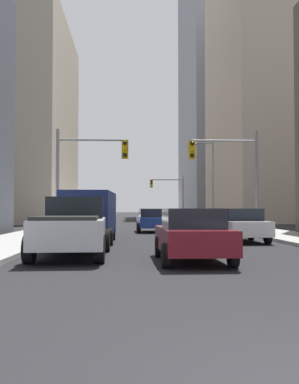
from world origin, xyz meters
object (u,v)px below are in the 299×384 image
sedan_white (240,225)px  traffic_signal_near_left (89,164)px  pickup_truck_silver (73,227)px  cargo_van_navy (90,214)px  sedan_maroon (192,235)px  traffic_signal_far_right (169,190)px  traffic_signal_near_right (227,164)px  sedan_blue (152,220)px

sedan_white → traffic_signal_near_left: (-7.36, 5.04, 3.28)m
pickup_truck_silver → cargo_van_navy: bearing=89.6°
sedan_maroon → traffic_signal_far_right: (3.54, 47.80, 3.31)m
sedan_white → traffic_signal_far_right: 40.20m
traffic_signal_near_right → traffic_signal_near_left: bearing=180.0°
sedan_white → traffic_signal_far_right: traffic_signal_far_right is taller
sedan_maroon → sedan_white: (3.30, 7.74, 0.00)m
pickup_truck_silver → traffic_signal_far_right: 46.83m
sedan_white → traffic_signal_near_right: size_ratio=0.71×
traffic_signal_far_right → sedan_maroon: bearing=-94.2°
sedan_maroon → sedan_blue: (-0.29, 16.69, 0.00)m
traffic_signal_near_right → sedan_blue: bearing=136.3°
cargo_van_navy → sedan_white: cargo_van_navy is taller
sedan_white → sedan_blue: same height
cargo_van_navy → traffic_signal_far_right: 40.91m
pickup_truck_silver → traffic_signal_near_right: traffic_signal_near_right is taller
sedan_blue → traffic_signal_near_right: traffic_signal_near_right is taller
sedan_white → sedan_blue: 9.64m
cargo_van_navy → traffic_signal_far_right: bearing=80.0°
pickup_truck_silver → traffic_signal_far_right: bearing=81.2°
sedan_maroon → pickup_truck_silver: bearing=155.6°
pickup_truck_silver → cargo_van_navy: size_ratio=1.04×
cargo_van_navy → sedan_white: (6.83, 0.14, -0.52)m
pickup_truck_silver → traffic_signal_near_right: bearing=56.6°
pickup_truck_silver → sedan_white: size_ratio=1.29×
pickup_truck_silver → cargo_van_navy: (0.04, 5.99, 0.35)m
sedan_maroon → traffic_signal_near_right: size_ratio=0.70×
sedan_blue → traffic_signal_near_left: bearing=-134.0°
cargo_van_navy → pickup_truck_silver: bearing=-90.4°
cargo_van_navy → traffic_signal_near_left: (-0.53, 5.18, 2.77)m
sedan_maroon → sedan_blue: 16.70m
sedan_blue → traffic_signal_far_right: 31.52m
sedan_white → traffic_signal_far_right: (0.25, 40.06, 3.31)m
pickup_truck_silver → traffic_signal_near_left: 11.60m
traffic_signal_near_left → traffic_signal_near_right: (7.86, -0.00, -0.00)m
pickup_truck_silver → traffic_signal_near_right: (7.37, 11.17, 3.12)m
sedan_blue → sedan_white: bearing=-68.2°
sedan_white → traffic_signal_far_right: bearing=89.6°
traffic_signal_near_right → pickup_truck_silver: bearing=-123.4°
sedan_maroon → sedan_white: bearing=66.9°
sedan_blue → traffic_signal_far_right: traffic_signal_far_right is taller
sedan_blue → pickup_truck_silver: bearing=-102.3°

